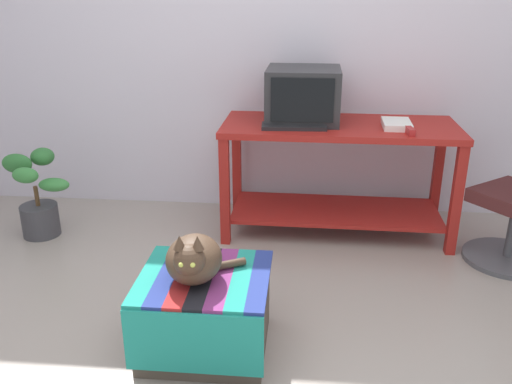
{
  "coord_description": "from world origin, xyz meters",
  "views": [
    {
      "loc": [
        0.3,
        -1.81,
        1.58
      ],
      "look_at": [
        0.05,
        0.85,
        0.55
      ],
      "focal_mm": 37.82,
      "sensor_mm": 36.0,
      "label": 1
    }
  ],
  "objects_px": {
    "cat": "(194,259)",
    "potted_plant": "(38,200)",
    "desk": "(338,159)",
    "ottoman_with_blanket": "(205,312)",
    "stapler": "(410,131)",
    "keyboard": "(294,126)",
    "tv_monitor": "(303,96)",
    "book": "(397,124)"
  },
  "relations": [
    {
      "from": "cat",
      "to": "potted_plant",
      "type": "bearing_deg",
      "value": 135.56
    },
    {
      "from": "desk",
      "to": "ottoman_with_blanket",
      "type": "distance_m",
      "value": 1.53
    },
    {
      "from": "desk",
      "to": "ottoman_with_blanket",
      "type": "bearing_deg",
      "value": -114.83
    },
    {
      "from": "potted_plant",
      "to": "stapler",
      "type": "distance_m",
      "value": 2.42
    },
    {
      "from": "desk",
      "to": "ottoman_with_blanket",
      "type": "xyz_separation_m",
      "value": [
        -0.65,
        -1.35,
        -0.32
      ]
    },
    {
      "from": "desk",
      "to": "stapler",
      "type": "distance_m",
      "value": 0.52
    },
    {
      "from": "keyboard",
      "to": "stapler",
      "type": "distance_m",
      "value": 0.7
    },
    {
      "from": "tv_monitor",
      "to": "keyboard",
      "type": "height_order",
      "value": "tv_monitor"
    },
    {
      "from": "ottoman_with_blanket",
      "to": "stapler",
      "type": "xyz_separation_m",
      "value": [
        1.05,
        1.13,
        0.58
      ]
    },
    {
      "from": "desk",
      "to": "tv_monitor",
      "type": "distance_m",
      "value": 0.47
    },
    {
      "from": "tv_monitor",
      "to": "stapler",
      "type": "bearing_deg",
      "value": -23.05
    },
    {
      "from": "potted_plant",
      "to": "cat",
      "type": "bearing_deg",
      "value": -41.56
    },
    {
      "from": "cat",
      "to": "stapler",
      "type": "height_order",
      "value": "stapler"
    },
    {
      "from": "book",
      "to": "cat",
      "type": "relative_size",
      "value": 0.76
    },
    {
      "from": "ottoman_with_blanket",
      "to": "cat",
      "type": "bearing_deg",
      "value": -126.11
    },
    {
      "from": "keyboard",
      "to": "cat",
      "type": "distance_m",
      "value": 1.34
    },
    {
      "from": "ottoman_with_blanket",
      "to": "desk",
      "type": "bearing_deg",
      "value": 64.4
    },
    {
      "from": "keyboard",
      "to": "stapler",
      "type": "xyz_separation_m",
      "value": [
        0.69,
        -0.08,
        0.01
      ]
    },
    {
      "from": "book",
      "to": "ottoman_with_blanket",
      "type": "xyz_separation_m",
      "value": [
        -0.99,
        -1.3,
        -0.58
      ]
    },
    {
      "from": "tv_monitor",
      "to": "book",
      "type": "distance_m",
      "value": 0.62
    },
    {
      "from": "book",
      "to": "cat",
      "type": "distance_m",
      "value": 1.71
    },
    {
      "from": "desk",
      "to": "book",
      "type": "xyz_separation_m",
      "value": [
        0.35,
        -0.05,
        0.26
      ]
    },
    {
      "from": "desk",
      "to": "keyboard",
      "type": "bearing_deg",
      "value": -153.94
    },
    {
      "from": "book",
      "to": "stapler",
      "type": "relative_size",
      "value": 2.35
    },
    {
      "from": "desk",
      "to": "keyboard",
      "type": "relative_size",
      "value": 3.77
    },
    {
      "from": "keyboard",
      "to": "stapler",
      "type": "bearing_deg",
      "value": -9.72
    },
    {
      "from": "tv_monitor",
      "to": "desk",
      "type": "bearing_deg",
      "value": -13.74
    },
    {
      "from": "ottoman_with_blanket",
      "to": "book",
      "type": "bearing_deg",
      "value": 52.57
    },
    {
      "from": "keyboard",
      "to": "cat",
      "type": "bearing_deg",
      "value": -109.98
    },
    {
      "from": "desk",
      "to": "ottoman_with_blanket",
      "type": "relative_size",
      "value": 2.61
    },
    {
      "from": "desk",
      "to": "ottoman_with_blanket",
      "type": "height_order",
      "value": "desk"
    },
    {
      "from": "book",
      "to": "ottoman_with_blanket",
      "type": "height_order",
      "value": "book"
    },
    {
      "from": "ottoman_with_blanket",
      "to": "stapler",
      "type": "relative_size",
      "value": 5.26
    },
    {
      "from": "ottoman_with_blanket",
      "to": "cat",
      "type": "relative_size",
      "value": 1.69
    },
    {
      "from": "desk",
      "to": "cat",
      "type": "height_order",
      "value": "desk"
    },
    {
      "from": "tv_monitor",
      "to": "potted_plant",
      "type": "xyz_separation_m",
      "value": [
        -1.72,
        -0.32,
        -0.66
      ]
    },
    {
      "from": "ottoman_with_blanket",
      "to": "potted_plant",
      "type": "relative_size",
      "value": 1.0
    },
    {
      "from": "keyboard",
      "to": "ottoman_with_blanket",
      "type": "bearing_deg",
      "value": -109.2
    },
    {
      "from": "desk",
      "to": "cat",
      "type": "distance_m",
      "value": 1.55
    },
    {
      "from": "book",
      "to": "stapler",
      "type": "height_order",
      "value": "same"
    },
    {
      "from": "desk",
      "to": "tv_monitor",
      "type": "relative_size",
      "value": 3.2
    },
    {
      "from": "desk",
      "to": "book",
      "type": "relative_size",
      "value": 5.83
    }
  ]
}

